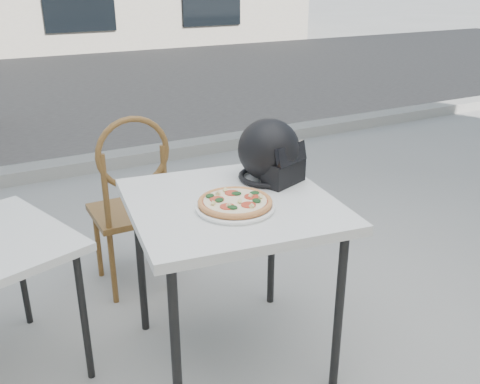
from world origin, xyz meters
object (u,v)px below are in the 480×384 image
pizza (235,202)px  plate (235,207)px  cafe_chair_main (131,195)px  helmet (270,153)px  cafe_table_main (231,216)px

pizza → plate: bearing=-118.9°
pizza → cafe_chair_main: size_ratio=0.35×
plate → cafe_chair_main: 0.95m
pizza → helmet: size_ratio=0.98×
helmet → cafe_chair_main: size_ratio=0.36×
cafe_table_main → pizza: pizza is taller
cafe_table_main → helmet: (0.28, 0.14, 0.20)m
cafe_table_main → cafe_chair_main: (-0.21, 0.80, -0.16)m
cafe_table_main → pizza: bearing=-108.2°
cafe_chair_main → plate: bearing=101.6°
plate → cafe_chair_main: bearing=101.3°
cafe_chair_main → pizza: bearing=101.6°
helmet → cafe_chair_main: (-0.49, 0.67, -0.36)m
plate → helmet: 0.40m
cafe_table_main → plate: bearing=-108.2°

